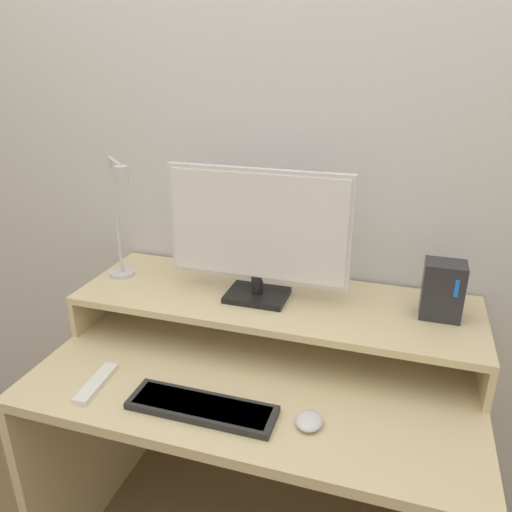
{
  "coord_description": "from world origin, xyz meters",
  "views": [
    {
      "loc": [
        0.36,
        -0.8,
        1.57
      ],
      "look_at": [
        -0.02,
        0.4,
        1.05
      ],
      "focal_mm": 35.0,
      "sensor_mm": 36.0,
      "label": 1
    }
  ],
  "objects_px": {
    "monitor": "(257,232)",
    "desk_lamp": "(120,221)",
    "remote_control": "(96,383)",
    "keyboard": "(202,407)",
    "mouse": "(309,421)",
    "router_dock": "(443,290)"
  },
  "relations": [
    {
      "from": "monitor",
      "to": "desk_lamp",
      "type": "bearing_deg",
      "value": -178.58
    },
    {
      "from": "desk_lamp",
      "to": "mouse",
      "type": "bearing_deg",
      "value": -26.13
    },
    {
      "from": "router_dock",
      "to": "remote_control",
      "type": "height_order",
      "value": "router_dock"
    },
    {
      "from": "router_dock",
      "to": "desk_lamp",
      "type": "bearing_deg",
      "value": -176.73
    },
    {
      "from": "router_dock",
      "to": "remote_control",
      "type": "relative_size",
      "value": 0.94
    },
    {
      "from": "keyboard",
      "to": "remote_control",
      "type": "distance_m",
      "value": 0.31
    },
    {
      "from": "mouse",
      "to": "remote_control",
      "type": "relative_size",
      "value": 0.45
    },
    {
      "from": "mouse",
      "to": "router_dock",
      "type": "bearing_deg",
      "value": 53.84
    },
    {
      "from": "desk_lamp",
      "to": "router_dock",
      "type": "relative_size",
      "value": 2.43
    },
    {
      "from": "desk_lamp",
      "to": "mouse",
      "type": "height_order",
      "value": "desk_lamp"
    },
    {
      "from": "monitor",
      "to": "remote_control",
      "type": "height_order",
      "value": "monitor"
    },
    {
      "from": "desk_lamp",
      "to": "keyboard",
      "type": "bearing_deg",
      "value": -41.06
    },
    {
      "from": "monitor",
      "to": "mouse",
      "type": "height_order",
      "value": "monitor"
    },
    {
      "from": "monitor",
      "to": "desk_lamp",
      "type": "distance_m",
      "value": 0.45
    },
    {
      "from": "monitor",
      "to": "router_dock",
      "type": "bearing_deg",
      "value": 4.83
    },
    {
      "from": "router_dock",
      "to": "keyboard",
      "type": "distance_m",
      "value": 0.73
    },
    {
      "from": "monitor",
      "to": "router_dock",
      "type": "xyz_separation_m",
      "value": [
        0.53,
        0.04,
        -0.13
      ]
    },
    {
      "from": "desk_lamp",
      "to": "keyboard",
      "type": "height_order",
      "value": "desk_lamp"
    },
    {
      "from": "monitor",
      "to": "desk_lamp",
      "type": "height_order",
      "value": "desk_lamp"
    },
    {
      "from": "keyboard",
      "to": "monitor",
      "type": "bearing_deg",
      "value": 85.73
    },
    {
      "from": "monitor",
      "to": "router_dock",
      "type": "relative_size",
      "value": 3.31
    },
    {
      "from": "monitor",
      "to": "remote_control",
      "type": "xyz_separation_m",
      "value": [
        -0.34,
        -0.37,
        -0.34
      ]
    }
  ]
}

